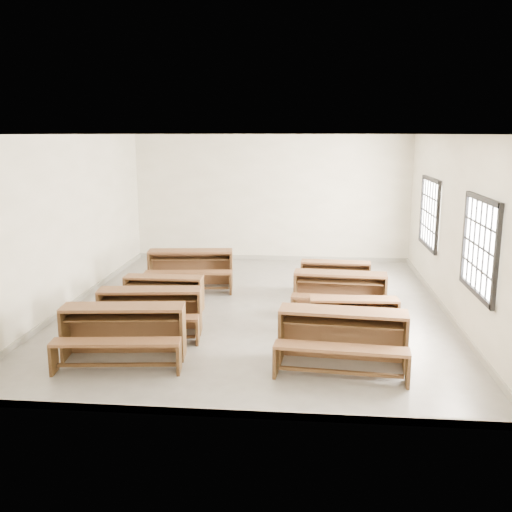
# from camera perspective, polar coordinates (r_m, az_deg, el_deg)

# --- Properties ---
(room) EXTENTS (8.50, 8.50, 3.20)m
(room) POSITION_cam_1_polar(r_m,az_deg,el_deg) (10.33, 0.50, 6.20)
(room) COLOR gray
(room) RESTS_ON ground
(desk_set_0) EXTENTS (1.84, 1.10, 0.79)m
(desk_set_0) POSITION_cam_1_polar(r_m,az_deg,el_deg) (8.49, -13.16, -7.11)
(desk_set_0) COLOR brown
(desk_set_0) RESTS_ON ground
(desk_set_1) EXTENTS (1.75, 1.05, 0.75)m
(desk_set_1) POSITION_cam_1_polar(r_m,az_deg,el_deg) (9.45, -10.58, -5.16)
(desk_set_1) COLOR brown
(desk_set_1) RESTS_ON ground
(desk_set_2) EXTENTS (1.44, 0.75, 0.65)m
(desk_set_2) POSITION_cam_1_polar(r_m,az_deg,el_deg) (10.63, -9.25, -3.49)
(desk_set_2) COLOR brown
(desk_set_2) RESTS_ON ground
(desk_set_3) EXTENTS (1.86, 1.11, 0.80)m
(desk_set_3) POSITION_cam_1_polar(r_m,az_deg,el_deg) (12.15, -6.57, -1.00)
(desk_set_3) COLOR brown
(desk_set_3) RESTS_ON ground
(desk_set_4) EXTENTS (1.86, 1.08, 0.80)m
(desk_set_4) POSITION_cam_1_polar(r_m,az_deg,el_deg) (8.13, 8.63, -7.75)
(desk_set_4) COLOR brown
(desk_set_4) RESTS_ON ground
(desk_set_5) EXTENTS (1.44, 0.80, 0.63)m
(desk_set_5) POSITION_cam_1_polar(r_m,az_deg,el_deg) (9.31, 9.78, -5.81)
(desk_set_5) COLOR brown
(desk_set_5) RESTS_ON ground
(desk_set_6) EXTENTS (1.73, 0.99, 0.75)m
(desk_set_6) POSITION_cam_1_polar(r_m,az_deg,el_deg) (10.46, 8.38, -3.37)
(desk_set_6) COLOR brown
(desk_set_6) RESTS_ON ground
(desk_set_7) EXTENTS (1.46, 0.82, 0.64)m
(desk_set_7) POSITION_cam_1_polar(r_m,az_deg,el_deg) (11.85, 7.93, -1.85)
(desk_set_7) COLOR brown
(desk_set_7) RESTS_ON ground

